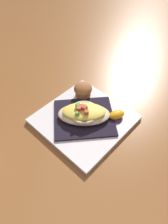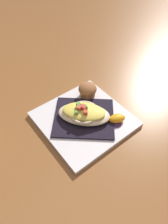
% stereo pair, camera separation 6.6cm
% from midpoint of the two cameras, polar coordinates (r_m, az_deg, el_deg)
% --- Properties ---
extents(ground_plane, '(2.60, 2.60, 0.00)m').
position_cam_midpoint_polar(ground_plane, '(0.70, 2.72, -2.61)').
color(ground_plane, brown).
extents(square_plate, '(0.29, 0.29, 0.02)m').
position_cam_midpoint_polar(square_plate, '(0.69, 2.74, -2.22)').
color(square_plate, white).
rests_on(square_plate, ground_plane).
extents(folded_napkin, '(0.26, 0.26, 0.01)m').
position_cam_midpoint_polar(folded_napkin, '(0.68, 2.77, -1.63)').
color(folded_napkin, black).
rests_on(folded_napkin, square_plate).
extents(gratin_dish, '(0.19, 0.19, 0.05)m').
position_cam_midpoint_polar(gratin_dish, '(0.66, 2.83, -0.41)').
color(gratin_dish, beige).
rests_on(gratin_dish, folded_napkin).
extents(muffin, '(0.07, 0.07, 0.05)m').
position_cam_midpoint_polar(muffin, '(0.74, 3.57, 5.98)').
color(muffin, '#98643C').
rests_on(muffin, square_plate).
extents(orange_garnish, '(0.05, 0.06, 0.03)m').
position_cam_midpoint_polar(orange_garnish, '(0.68, 11.84, -2.12)').
color(orange_garnish, '#462756').
rests_on(orange_garnish, square_plate).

